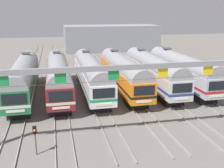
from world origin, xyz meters
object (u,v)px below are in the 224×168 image
Objects in this scene: commuter_train_silver at (152,70)px; catenary_gantry at (139,77)px; commuter_train_orange at (123,72)px; yard_signal_mast at (35,134)px; commuter_train_maroon at (58,75)px; commuter_train_stainless at (181,69)px; commuter_train_green at (23,77)px; commuter_train_white at (91,73)px.

catenary_gantry reaches higher than commuter_train_silver.
commuter_train_orange reaches higher than yard_signal_mast.
commuter_train_orange is (8.61, 0.00, 0.00)m from commuter_train_maroon.
yard_signal_mast is (-19.38, -15.02, -0.97)m from commuter_train_stainless.
commuter_train_silver is at bearing 0.00° from commuter_train_green.
yard_signal_mast is at bearing -135.10° from commuter_train_silver.
catenary_gantry is at bearing -51.43° from commuter_train_green.
commuter_train_stainless is (4.31, 0.00, 0.00)m from commuter_train_silver.
commuter_train_maroon is 1.00× the size of commuter_train_stainless.
catenary_gantry is at bearing -99.06° from commuter_train_orange.
commuter_train_orange is at bearing 0.00° from commuter_train_maroon.
commuter_train_orange is 8.61m from commuter_train_stainless.
commuter_train_maroon and commuter_train_stainless have the same top height.
commuter_train_silver is at bearing 0.00° from commuter_train_orange.
commuter_train_silver is at bearing 44.90° from yard_signal_mast.
commuter_train_maroon is at bearing 81.84° from yard_signal_mast.
commuter_train_white is 4.31m from commuter_train_orange.
commuter_train_white reaches higher than yard_signal_mast.
commuter_train_stainless is (8.61, 0.00, 0.00)m from commuter_train_orange.
catenary_gantry reaches higher than yard_signal_mast.
commuter_train_silver is at bearing 0.00° from commuter_train_maroon.
commuter_train_white is 0.67× the size of catenary_gantry.
commuter_train_orange is 1.00× the size of commuter_train_stainless.
catenary_gantry is (-10.77, -13.50, 2.68)m from commuter_train_stainless.
yard_signal_mast is at bearing -81.84° from commuter_train_green.
commuter_train_maroon is 15.20m from catenary_gantry.
commuter_train_green is 17.23m from commuter_train_silver.
commuter_train_stainless is 7.39× the size of yard_signal_mast.
commuter_train_stainless is at bearing 0.00° from commuter_train_maroon.
yard_signal_mast is at bearing -98.16° from commuter_train_maroon.
catenary_gantry is at bearing -64.43° from commuter_train_maroon.
commuter_train_white is 13.93m from catenary_gantry.
commuter_train_white and commuter_train_stainless have the same top height.
yard_signal_mast is (2.15, -15.02, -0.97)m from commuter_train_green.
commuter_train_maroon is 12.92m from commuter_train_silver.
commuter_train_white is at bearing 180.00° from commuter_train_stainless.
commuter_train_maroon is 15.21m from yard_signal_mast.
commuter_train_maroon is at bearing 180.00° from commuter_train_white.
commuter_train_stainless is at bearing 0.00° from commuter_train_green.
commuter_train_green is at bearing 180.00° from commuter_train_silver.
catenary_gantry is (10.77, -13.50, 2.68)m from commuter_train_green.
commuter_train_silver is (8.61, 0.00, 0.00)m from commuter_train_white.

